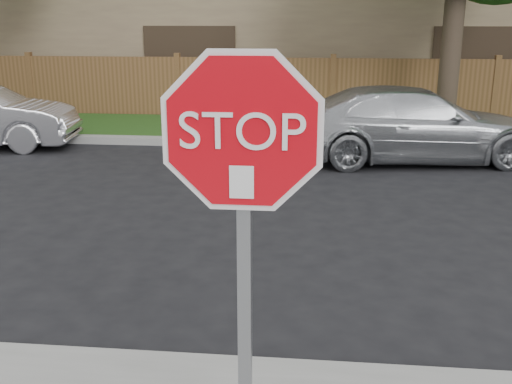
# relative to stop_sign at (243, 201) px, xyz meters

# --- Properties ---
(ground) EXTENTS (90.00, 90.00, 0.00)m
(ground) POSITION_rel_stop_sign_xyz_m (0.69, 1.48, -1.83)
(ground) COLOR black
(ground) RESTS_ON ground
(far_curb) EXTENTS (70.00, 0.30, 0.15)m
(far_curb) POSITION_rel_stop_sign_xyz_m (0.69, 9.63, -1.75)
(far_curb) COLOR gray
(far_curb) RESTS_ON ground
(grass_strip) EXTENTS (70.00, 3.00, 0.12)m
(grass_strip) POSITION_rel_stop_sign_xyz_m (0.69, 11.28, -1.77)
(grass_strip) COLOR #1E4714
(grass_strip) RESTS_ON ground
(fence) EXTENTS (70.00, 0.12, 1.60)m
(fence) POSITION_rel_stop_sign_xyz_m (0.69, 12.88, -1.03)
(fence) COLOR brown
(fence) RESTS_ON ground
(stop_sign) EXTENTS (1.01, 0.13, 2.55)m
(stop_sign) POSITION_rel_stop_sign_xyz_m (0.00, 0.00, 0.00)
(stop_sign) COLOR gray
(stop_sign) RESTS_ON sidewalk_near
(sedan_right) EXTENTS (4.94, 2.52, 1.37)m
(sedan_right) POSITION_rel_stop_sign_xyz_m (2.11, 8.68, -1.14)
(sedan_right) COLOR #B6BABE
(sedan_right) RESTS_ON ground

